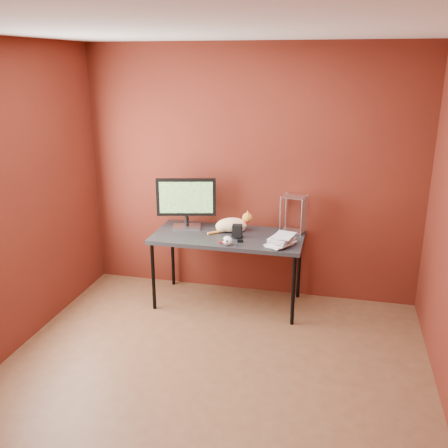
% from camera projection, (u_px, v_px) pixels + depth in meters
% --- Properties ---
extents(room, '(3.52, 3.52, 2.61)m').
position_uv_depth(room, '(206.00, 206.00, 3.48)').
color(room, '#55321D').
rests_on(room, ground).
extents(desk, '(1.50, 0.70, 0.75)m').
position_uv_depth(desk, '(228.00, 240.00, 5.01)').
color(desk, black).
rests_on(desk, ground).
extents(monitor, '(0.60, 0.26, 0.53)m').
position_uv_depth(monitor, '(186.00, 201.00, 5.12)').
color(monitor, '#AEAEB3').
rests_on(monitor, desk).
extents(cat, '(0.42, 0.29, 0.22)m').
position_uv_depth(cat, '(232.00, 225.00, 5.07)').
color(cat, orange).
rests_on(cat, desk).
extents(skull_mug, '(0.09, 0.10, 0.09)m').
position_uv_depth(skull_mug, '(227.00, 241.00, 4.70)').
color(skull_mug, white).
rests_on(skull_mug, desk).
extents(speaker, '(0.11, 0.11, 0.13)m').
position_uv_depth(speaker, '(237.00, 232.00, 4.91)').
color(speaker, black).
rests_on(speaker, desk).
extents(book_stack, '(0.29, 0.30, 1.21)m').
position_uv_depth(book_stack, '(275.00, 182.00, 4.58)').
color(book_stack, beige).
rests_on(book_stack, desk).
extents(wire_rack, '(0.25, 0.22, 0.38)m').
position_uv_depth(wire_rack, '(293.00, 214.00, 5.03)').
color(wire_rack, '#AEAEB3').
rests_on(wire_rack, desk).
extents(pocket_knife, '(0.09, 0.04, 0.02)m').
position_uv_depth(pocket_knife, '(224.00, 242.00, 4.77)').
color(pocket_knife, '#9E150C').
rests_on(pocket_knife, desk).
extents(black_gadget, '(0.06, 0.05, 0.03)m').
position_uv_depth(black_gadget, '(240.00, 241.00, 4.80)').
color(black_gadget, black).
rests_on(black_gadget, desk).
extents(washer, '(0.04, 0.04, 0.00)m').
position_uv_depth(washer, '(236.00, 246.00, 4.70)').
color(washer, '#AEAEB3').
rests_on(washer, desk).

